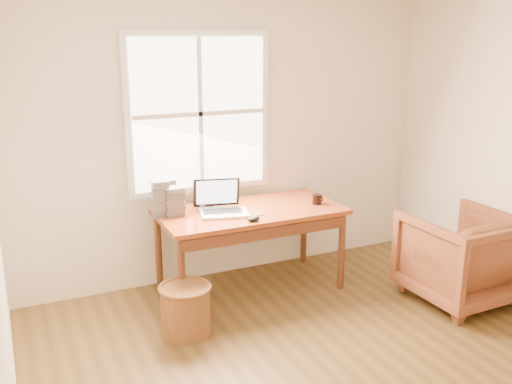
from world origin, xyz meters
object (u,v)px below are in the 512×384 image
Objects in this scene: coffee_mug at (317,199)px; laptop at (224,196)px; armchair at (460,257)px; wicker_stool at (186,310)px; cd_stack_a at (168,194)px; desk at (250,211)px.

laptop is at bearing 154.47° from coffee_mug.
wicker_stool is (-2.32, 0.42, -0.20)m from armchair.
wicker_stool is at bearing -99.54° from cd_stack_a.
desk is 17.88× the size of coffee_mug.
wicker_stool is at bearing -146.07° from desk.
armchair is 2.57m from cd_stack_a.
laptop is (0.51, 0.47, 0.73)m from wicker_stool.
laptop is (-1.81, 0.89, 0.53)m from armchair.
cd_stack_a is (-1.23, 0.45, 0.08)m from coffee_mug.
laptop is at bearing -27.50° from armchair.
desk is at bearing 148.08° from coffee_mug.
desk is 4.23× the size of wicker_stool.
desk is 1.08m from wicker_stool.
wicker_stool is at bearing -11.59° from armchair.
desk is 0.62m from coffee_mug.
coffee_mug is at bearing -19.93° from cd_stack_a.
coffee_mug is (0.61, -0.11, 0.06)m from desk.
cd_stack_a is at bearing 147.63° from laptop.
armchair is 9.56× the size of coffee_mug.
desk is at bearing -28.08° from cd_stack_a.
wicker_stool is (-0.77, -0.52, -0.54)m from desk.
cd_stack_a reaches higher than armchair.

